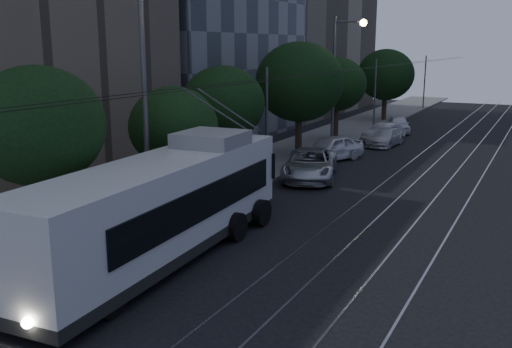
{
  "coord_description": "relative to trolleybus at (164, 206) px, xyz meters",
  "views": [
    {
      "loc": [
        7.76,
        -16.31,
        7.04
      ],
      "look_at": [
        -1.96,
        2.38,
        2.3
      ],
      "focal_mm": 40.0,
      "sensor_mm": 36.0,
      "label": 1
    }
  ],
  "objects": [
    {
      "name": "car_white_b",
      "position": [
        0.71,
        25.46,
        -1.19
      ],
      "size": [
        2.1,
        4.42,
        1.24
      ],
      "primitive_type": "imported",
      "rotation": [
        0.0,
        0.0,
        -0.09
      ],
      "color": "silver",
      "rests_on": "ground"
    },
    {
      "name": "tree_4",
      "position": [
        -3.09,
        25.46,
        2.47
      ],
      "size": [
        4.35,
        4.35,
        6.26
      ],
      "color": "black",
      "rests_on": "ground"
    },
    {
      "name": "sidewalk",
      "position": [
        -4.09,
        21.46,
        -1.74
      ],
      "size": [
        5.0,
        90.0,
        0.15
      ],
      "primitive_type": "cube",
      "color": "#65635E",
      "rests_on": "ground"
    },
    {
      "name": "tram_rails",
      "position": [
        5.91,
        21.46,
        -1.8
      ],
      "size": [
        4.52,
        90.0,
        0.02
      ],
      "color": "gray",
      "rests_on": "ground"
    },
    {
      "name": "car_white_c",
      "position": [
        0.03,
        27.51,
        -1.15
      ],
      "size": [
        2.61,
        4.25,
        1.32
      ],
      "primitive_type": "imported",
      "rotation": [
        0.0,
        0.0,
        -0.33
      ],
      "color": "silver",
      "rests_on": "ground"
    },
    {
      "name": "overhead_wires",
      "position": [
        -1.56,
        21.46,
        1.66
      ],
      "size": [
        2.23,
        90.0,
        6.0
      ],
      "color": "black",
      "rests_on": "ground"
    },
    {
      "name": "tree_3",
      "position": [
        -3.09,
        18.49,
        3.01
      ],
      "size": [
        5.56,
        5.56,
        7.34
      ],
      "color": "black",
      "rests_on": "ground"
    },
    {
      "name": "streetlamp_far",
      "position": [
        -1.39,
        21.14,
        3.62
      ],
      "size": [
        2.19,
        0.44,
        8.91
      ],
      "color": "#575759",
      "rests_on": "ground"
    },
    {
      "name": "ground",
      "position": [
        3.41,
        1.46,
        -1.81
      ],
      "size": [
        120.0,
        120.0,
        0.0
      ],
      "primitive_type": "plane",
      "color": "black",
      "rests_on": "ground"
    },
    {
      "name": "car_white_a",
      "position": [
        -0.89,
        18.52,
        -1.02
      ],
      "size": [
        3.59,
        5.01,
        1.59
      ],
      "primitive_type": "imported",
      "rotation": [
        0.0,
        0.0,
        -0.42
      ],
      "color": "silver",
      "rests_on": "ground"
    },
    {
      "name": "trolleybus",
      "position": [
        0.0,
        0.0,
        0.0
      ],
      "size": [
        3.5,
        13.22,
        5.63
      ],
      "rotation": [
        0.0,
        0.0,
        0.06
      ],
      "color": "silver",
      "rests_on": "ground"
    },
    {
      "name": "tree_0",
      "position": [
        -3.59,
        -1.82,
        2.68
      ],
      "size": [
        4.35,
        4.35,
        6.47
      ],
      "color": "black",
      "rests_on": "ground"
    },
    {
      "name": "tree_5",
      "position": [
        -3.09,
        39.12,
        2.57
      ],
      "size": [
        5.32,
        5.32,
        6.79
      ],
      "color": "black",
      "rests_on": "ground"
    },
    {
      "name": "pickup_silver",
      "position": [
        -0.15,
        13.25,
        -1.01
      ],
      "size": [
        4.21,
        6.28,
        1.6
      ],
      "primitive_type": "imported",
      "rotation": [
        0.0,
        0.0,
        0.3
      ],
      "color": "#B3B6BC",
      "rests_on": "ground"
    },
    {
      "name": "tree_2",
      "position": [
        -3.3,
        9.46,
        2.43
      ],
      "size": [
        4.13,
        4.13,
        6.12
      ],
      "color": "black",
      "rests_on": "ground"
    },
    {
      "name": "car_white_d",
      "position": [
        -0.03,
        32.39,
        -1.13
      ],
      "size": [
        2.92,
        4.33,
        1.37
      ],
      "primitive_type": "imported",
      "rotation": [
        0.0,
        0.0,
        0.36
      ],
      "color": "silver",
      "rests_on": "ground"
    },
    {
      "name": "tree_1",
      "position": [
        -3.09,
        4.94,
        1.85
      ],
      "size": [
        3.83,
        3.83,
        5.4
      ],
      "color": "black",
      "rests_on": "ground"
    },
    {
      "name": "streetlamp_near",
      "position": [
        -1.98,
        2.2,
        3.91
      ],
      "size": [
        2.3,
        0.44,
        9.45
      ],
      "color": "#575759",
      "rests_on": "ground"
    }
  ]
}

